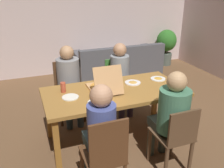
# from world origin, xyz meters

# --- Properties ---
(ground_plane) EXTENTS (20.00, 20.00, 0.00)m
(ground_plane) POSITION_xyz_m (0.00, 0.00, 0.00)
(ground_plane) COLOR brown
(back_wall) EXTENTS (6.66, 0.12, 2.62)m
(back_wall) POSITION_xyz_m (0.00, 3.16, 1.31)
(back_wall) COLOR beige
(back_wall) RESTS_ON ground
(dining_table) EXTENTS (1.92, 0.93, 0.78)m
(dining_table) POSITION_xyz_m (0.00, 0.00, 0.69)
(dining_table) COLOR #9E6D31
(dining_table) RESTS_ON ground
(chair_0) EXTENTS (0.40, 0.45, 0.89)m
(chair_0) POSITION_xyz_m (0.41, -0.88, 0.48)
(chair_0) COLOR brown
(chair_0) RESTS_ON ground
(person_0) EXTENTS (0.36, 0.52, 1.26)m
(person_0) POSITION_xyz_m (0.41, -0.75, 0.75)
(person_0) COLOR #363E36
(person_0) RESTS_ON ground
(chair_1) EXTENTS (0.43, 0.41, 0.96)m
(chair_1) POSITION_xyz_m (-0.47, 0.88, 0.53)
(chair_1) COLOR #52341E
(chair_1) RESTS_ON ground
(person_1) EXTENTS (0.36, 0.52, 1.26)m
(person_1) POSITION_xyz_m (-0.47, 0.75, 0.75)
(person_1) COLOR #2F404E
(person_1) RESTS_ON ground
(chair_2) EXTENTS (0.41, 0.44, 0.99)m
(chair_2) POSITION_xyz_m (-0.47, -0.96, 0.55)
(chair_2) COLOR #56331C
(chair_2) RESTS_ON ground
(person_2) EXTENTS (0.29, 0.52, 1.27)m
(person_2) POSITION_xyz_m (-0.47, -0.80, 0.74)
(person_2) COLOR #2E3F3F
(person_2) RESTS_ON ground
(chair_3) EXTENTS (0.42, 0.40, 0.90)m
(chair_3) POSITION_xyz_m (0.41, 0.88, 0.48)
(chair_3) COLOR #37712E
(chair_3) RESTS_ON ground
(person_3) EXTENTS (0.32, 0.50, 1.22)m
(person_3) POSITION_xyz_m (0.41, 0.75, 0.72)
(person_3) COLOR #372D45
(person_3) RESTS_ON ground
(pizza_box_0) EXTENTS (0.38, 0.52, 0.39)m
(pizza_box_0) POSITION_xyz_m (-0.13, 0.09, 0.83)
(pizza_box_0) COLOR tan
(pizza_box_0) RESTS_ON dining_table
(plate_0) EXTENTS (0.23, 0.23, 0.03)m
(plate_0) POSITION_xyz_m (0.34, 0.15, 0.78)
(plate_0) COLOR white
(plate_0) RESTS_ON dining_table
(plate_1) EXTENTS (0.21, 0.21, 0.01)m
(plate_1) POSITION_xyz_m (-0.61, -0.01, 0.78)
(plate_1) COLOR white
(plate_1) RESTS_ON dining_table
(plate_2) EXTENTS (0.22, 0.22, 0.03)m
(plate_2) POSITION_xyz_m (0.77, 0.16, 0.78)
(plate_2) COLOR white
(plate_2) RESTS_ON dining_table
(plate_3) EXTENTS (0.25, 0.25, 0.01)m
(plate_3) POSITION_xyz_m (-0.33, -0.28, 0.78)
(plate_3) COLOR white
(plate_3) RESTS_ON dining_table
(drinking_glass_0) EXTENTS (0.07, 0.07, 0.14)m
(drinking_glass_0) POSITION_xyz_m (-0.66, 0.20, 0.84)
(drinking_glass_0) COLOR #B64931
(drinking_glass_0) RESTS_ON dining_table
(drinking_glass_1) EXTENTS (0.08, 0.08, 0.12)m
(drinking_glass_1) POSITION_xyz_m (0.81, -0.17, 0.83)
(drinking_glass_1) COLOR #B84730
(drinking_glass_1) RESTS_ON dining_table
(couch) EXTENTS (2.07, 0.91, 0.78)m
(couch) POSITION_xyz_m (1.07, 2.50, 0.28)
(couch) COLOR #4E4F55
(couch) RESTS_ON ground
(potted_plant) EXTENTS (0.53, 0.53, 0.97)m
(potted_plant) POSITION_xyz_m (2.60, 2.78, 0.58)
(potted_plant) COLOR #505B53
(potted_plant) RESTS_ON ground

